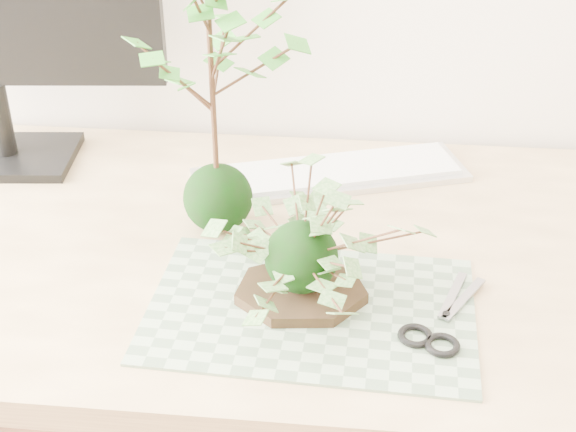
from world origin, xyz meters
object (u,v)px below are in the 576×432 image
at_px(ivy_kokedama, 302,227).
at_px(keyboard, 330,173).
at_px(desk, 270,291).
at_px(maple_kokedama, 209,33).

height_order(ivy_kokedama, keyboard, ivy_kokedama).
relative_size(desk, maple_kokedama, 3.78).
height_order(desk, maple_kokedama, maple_kokedama).
xyz_separation_m(desk, maple_kokedama, (-0.08, 0.03, 0.38)).
bearing_deg(keyboard, desk, -129.09).
height_order(desk, ivy_kokedama, ivy_kokedama).
bearing_deg(ivy_kokedama, maple_kokedama, 129.94).
distance_m(maple_kokedama, keyboard, 0.37).
relative_size(desk, keyboard, 3.43).
bearing_deg(ivy_kokedama, desk, 113.50).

